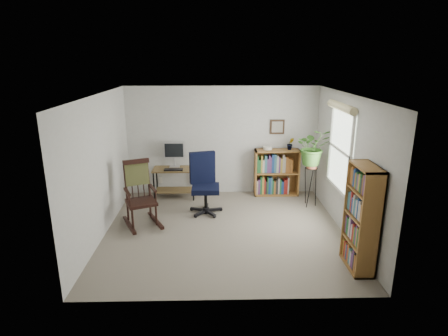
{
  "coord_description": "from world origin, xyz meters",
  "views": [
    {
      "loc": [
        -0.16,
        -6.11,
        2.98
      ],
      "look_at": [
        0.0,
        0.4,
        1.05
      ],
      "focal_mm": 30.0,
      "sensor_mm": 36.0,
      "label": 1
    }
  ],
  "objects_px": {
    "office_chair": "(206,184)",
    "rocking_chair": "(141,194)",
    "low_bookshelf": "(277,172)",
    "tall_bookshelf": "(361,218)",
    "desk": "(175,183)"
  },
  "relations": [
    {
      "from": "tall_bookshelf",
      "to": "rocking_chair",
      "type": "bearing_deg",
      "value": 155.94
    },
    {
      "from": "office_chair",
      "to": "low_bookshelf",
      "type": "distance_m",
      "value": 1.86
    },
    {
      "from": "office_chair",
      "to": "low_bookshelf",
      "type": "relative_size",
      "value": 1.18
    },
    {
      "from": "desk",
      "to": "low_bookshelf",
      "type": "distance_m",
      "value": 2.27
    },
    {
      "from": "desk",
      "to": "tall_bookshelf",
      "type": "distance_m",
      "value": 4.22
    },
    {
      "from": "office_chair",
      "to": "rocking_chair",
      "type": "bearing_deg",
      "value": -170.92
    },
    {
      "from": "low_bookshelf",
      "to": "tall_bookshelf",
      "type": "distance_m",
      "value": 3.17
    },
    {
      "from": "desk",
      "to": "rocking_chair",
      "type": "distance_m",
      "value": 1.52
    },
    {
      "from": "office_chair",
      "to": "desk",
      "type": "bearing_deg",
      "value": 112.8
    },
    {
      "from": "rocking_chair",
      "to": "tall_bookshelf",
      "type": "xyz_separation_m",
      "value": [
        3.43,
        -1.53,
        0.17
      ]
    },
    {
      "from": "office_chair",
      "to": "rocking_chair",
      "type": "relative_size",
      "value": 0.99
    },
    {
      "from": "low_bookshelf",
      "to": "tall_bookshelf",
      "type": "xyz_separation_m",
      "value": [
        0.71,
        -3.08,
        0.26
      ]
    },
    {
      "from": "desk",
      "to": "office_chair",
      "type": "distance_m",
      "value": 1.17
    },
    {
      "from": "desk",
      "to": "rocking_chair",
      "type": "height_order",
      "value": "rocking_chair"
    },
    {
      "from": "low_bookshelf",
      "to": "tall_bookshelf",
      "type": "bearing_deg",
      "value": -76.96
    }
  ]
}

